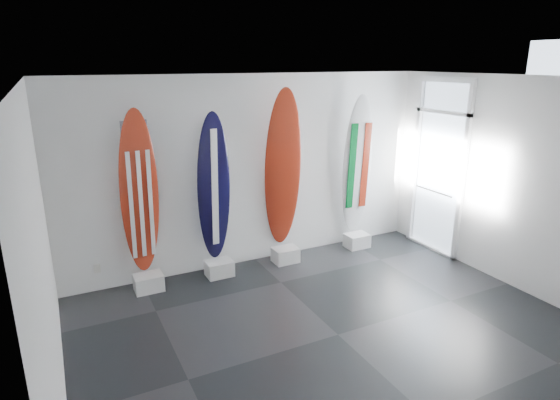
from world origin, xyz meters
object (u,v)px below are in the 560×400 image
surfboard_navy (214,188)px  surfboard_swiss (283,170)px  surfboard_usa (139,194)px  surfboard_italy (357,166)px

surfboard_navy → surfboard_swiss: bearing=-2.4°
surfboard_usa → surfboard_navy: size_ratio=1.04×
surfboard_swiss → surfboard_italy: size_ratio=1.07×
surfboard_navy → surfboard_italy: size_ratio=0.93×
surfboard_usa → surfboard_swiss: (2.21, 0.00, 0.11)m
surfboard_navy → surfboard_italy: 2.57m
surfboard_usa → surfboard_swiss: bearing=-5.9°
surfboard_swiss → surfboard_navy: bearing=-168.7°
surfboard_swiss → surfboard_usa: bearing=-168.7°
surfboard_italy → surfboard_usa: bearing=-174.6°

